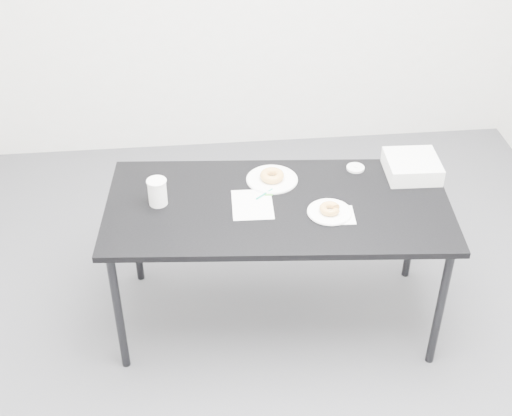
{
  "coord_description": "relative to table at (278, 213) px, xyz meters",
  "views": [
    {
      "loc": [
        -0.35,
        -2.61,
        2.77
      ],
      "look_at": [
        -0.08,
        0.02,
        0.83
      ],
      "focal_mm": 50.0,
      "sensor_mm": 36.0,
      "label": 1
    }
  ],
  "objects": [
    {
      "name": "coffee_cup",
      "position": [
        -0.58,
        0.06,
        0.13
      ],
      "size": [
        0.09,
        0.09,
        0.13
      ],
      "primitive_type": "cylinder",
      "color": "white",
      "rests_on": "table"
    },
    {
      "name": "plate_far",
      "position": [
        -0.01,
        0.2,
        0.06
      ],
      "size": [
        0.26,
        0.26,
        0.01
      ],
      "primitive_type": "cylinder",
      "color": "white",
      "rests_on": "table"
    },
    {
      "name": "plate_near",
      "position": [
        0.23,
        -0.1,
        0.06
      ],
      "size": [
        0.21,
        0.21,
        0.01
      ],
      "primitive_type": "cylinder",
      "color": "white",
      "rests_on": "napkin"
    },
    {
      "name": "donut_near",
      "position": [
        0.23,
        -0.1,
        0.08
      ],
      "size": [
        0.12,
        0.12,
        0.03
      ],
      "primitive_type": "torus",
      "rotation": [
        0.0,
        0.0,
        -0.2
      ],
      "color": "#C77A3F",
      "rests_on": "plate_near"
    },
    {
      "name": "cup_lid",
      "position": [
        0.44,
        0.26,
        0.06
      ],
      "size": [
        0.09,
        0.09,
        0.01
      ],
      "primitive_type": "cylinder",
      "color": "white",
      "rests_on": "table"
    },
    {
      "name": "table",
      "position": [
        0.0,
        0.0,
        0.0
      ],
      "size": [
        1.72,
        0.92,
        0.76
      ],
      "rotation": [
        0.0,
        0.0,
        -0.08
      ],
      "color": "black",
      "rests_on": "floor"
    },
    {
      "name": "floor",
      "position": [
        -0.04,
        -0.15,
        -0.7
      ],
      "size": [
        4.0,
        4.0,
        0.0
      ],
      "primitive_type": "plane",
      "color": "#48484C",
      "rests_on": "ground"
    },
    {
      "name": "bakery_box",
      "position": [
        0.71,
        0.19,
        0.1
      ],
      "size": [
        0.27,
        0.27,
        0.09
      ],
      "primitive_type": "cube",
      "rotation": [
        0.0,
        0.0,
        -0.04
      ],
      "color": "silver",
      "rests_on": "table"
    },
    {
      "name": "donut_far",
      "position": [
        -0.01,
        0.2,
        0.08
      ],
      "size": [
        0.14,
        0.14,
        0.04
      ],
      "primitive_type": "torus",
      "rotation": [
        0.0,
        0.0,
        0.11
      ],
      "color": "#C77A3F",
      "rests_on": "plate_far"
    },
    {
      "name": "pen",
      "position": [
        -0.06,
        0.08,
        0.06
      ],
      "size": [
        0.09,
        0.08,
        0.01
      ],
      "primitive_type": "cylinder",
      "rotation": [
        0.0,
        1.57,
        0.72
      ],
      "color": "#0D9177",
      "rests_on": "scorecard"
    },
    {
      "name": "logo_patch",
      "position": [
        -0.04,
        0.09,
        0.06
      ],
      "size": [
        0.04,
        0.04,
        0.0
      ],
      "primitive_type": "cube",
      "rotation": [
        0.0,
        0.0,
        -0.03
      ],
      "color": "green",
      "rests_on": "scorecard"
    },
    {
      "name": "scorecard",
      "position": [
        -0.13,
        0.0,
        0.06
      ],
      "size": [
        0.2,
        0.25,
        0.0
      ],
      "primitive_type": "cube",
      "rotation": [
        0.0,
        0.0,
        -0.03
      ],
      "color": "white",
      "rests_on": "table"
    },
    {
      "name": "napkin",
      "position": [
        0.27,
        -0.12,
        0.06
      ],
      "size": [
        0.16,
        0.16,
        0.0
      ],
      "primitive_type": "cube",
      "rotation": [
        0.0,
        0.0,
        -0.06
      ],
      "color": "white",
      "rests_on": "table"
    }
  ]
}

